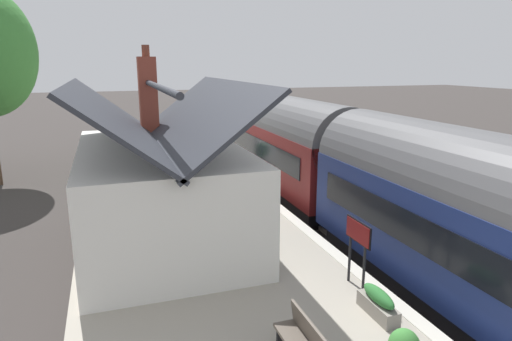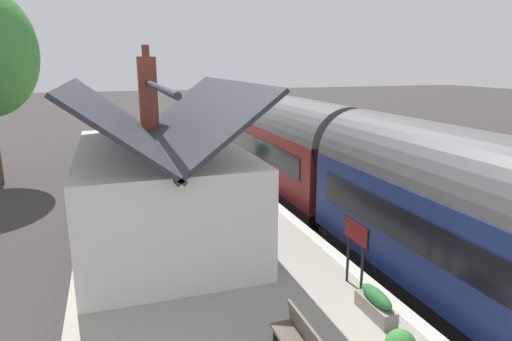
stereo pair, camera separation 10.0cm
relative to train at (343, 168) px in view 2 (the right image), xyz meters
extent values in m
plane|color=#383330|center=(3.96, 0.90, -2.22)|extent=(160.00, 160.00, 0.00)
cube|color=#A39B8C|center=(3.96, 5.24, -1.81)|extent=(32.00, 6.69, 0.81)
cube|color=beige|center=(3.96, 2.08, -1.40)|extent=(32.00, 0.36, 0.02)
cube|color=gray|center=(3.96, -0.72, -2.15)|extent=(52.00, 0.08, 0.14)
cube|color=gray|center=(3.96, 0.72, -2.15)|extent=(52.00, 0.08, 0.14)
cube|color=black|center=(5.11, 0.00, -1.87)|extent=(9.77, 2.29, 0.70)
cube|color=maroon|center=(5.11, 0.00, -0.37)|extent=(10.62, 2.70, 2.30)
cylinder|color=#515154|center=(5.11, 0.00, 0.78)|extent=(10.62, 2.65, 2.65)
cube|color=black|center=(5.11, 1.36, -0.08)|extent=(9.03, 0.03, 0.80)
cylinder|color=black|center=(8.29, 0.00, -1.87)|extent=(0.70, 2.16, 0.70)
cylinder|color=black|center=(1.92, 0.00, -1.87)|extent=(0.70, 2.16, 0.70)
cube|color=black|center=(10.44, 0.00, 0.03)|extent=(0.04, 2.16, 0.90)
cylinder|color=#F2EDCC|center=(10.46, 0.00, -0.95)|extent=(0.06, 0.24, 0.24)
cube|color=red|center=(10.50, 0.00, -1.40)|extent=(0.16, 2.56, 0.24)
cube|color=black|center=(-5.57, 0.00, -1.87)|extent=(8.96, 2.29, 0.70)
cube|color=navy|center=(-5.57, 0.00, -0.37)|extent=(9.74, 2.70, 2.30)
cylinder|color=#515154|center=(-5.57, 0.00, 0.78)|extent=(9.74, 2.65, 2.65)
cube|color=black|center=(-5.57, 1.36, -0.08)|extent=(8.28, 0.03, 0.80)
cylinder|color=black|center=(-2.65, 0.00, -1.87)|extent=(0.70, 2.16, 0.70)
cube|color=white|center=(-0.62, 6.21, -0.08)|extent=(7.34, 4.29, 2.66)
cube|color=#2D3038|center=(-0.62, 5.14, 2.07)|extent=(7.84, 2.41, 1.88)
cube|color=#2D3038|center=(-0.62, 7.28, 2.07)|extent=(7.84, 2.41, 1.88)
cylinder|color=#2D3038|center=(-0.62, 6.21, 2.90)|extent=(7.84, 0.16, 0.16)
cube|color=brown|center=(1.85, 6.21, 2.47)|extent=(0.56, 0.56, 2.44)
cylinder|color=brown|center=(1.85, 6.21, 3.87)|extent=(0.24, 0.24, 0.36)
cube|color=slate|center=(-1.94, 4.04, -0.36)|extent=(0.90, 0.06, 2.10)
cube|color=slate|center=(-3.34, 4.04, 0.29)|extent=(0.80, 0.05, 1.10)
cube|color=slate|center=(-0.54, 4.04, 0.29)|extent=(0.80, 0.05, 1.10)
cube|color=brown|center=(10.60, 4.85, -0.96)|extent=(1.40, 0.42, 0.06)
cube|color=brown|center=(10.61, 4.67, -0.73)|extent=(1.40, 0.12, 0.40)
cube|color=black|center=(10.04, 4.85, -1.19)|extent=(0.06, 0.36, 0.44)
cube|color=black|center=(11.16, 4.86, -1.19)|extent=(0.06, 0.36, 0.44)
cube|color=brown|center=(5.06, 4.67, -0.96)|extent=(1.41, 0.43, 0.06)
cube|color=brown|center=(5.06, 4.49, -0.73)|extent=(1.40, 0.13, 0.40)
cube|color=black|center=(4.50, 4.68, -1.19)|extent=(0.07, 0.36, 0.44)
cube|color=black|center=(5.62, 4.66, -1.19)|extent=(0.07, 0.36, 0.44)
cube|color=brown|center=(8.36, 4.77, -0.96)|extent=(1.41, 0.45, 0.06)
cube|color=brown|center=(8.35, 4.59, -0.73)|extent=(1.40, 0.16, 0.40)
cube|color=black|center=(7.80, 4.79, -1.19)|extent=(0.07, 0.36, 0.44)
cube|color=black|center=(8.92, 4.75, -1.19)|extent=(0.07, 0.36, 0.44)
cube|color=brown|center=(-7.16, 4.68, -0.73)|extent=(1.40, 0.11, 0.40)
cube|color=black|center=(-6.60, 4.86, -1.19)|extent=(0.06, 0.36, 0.44)
cube|color=gray|center=(-6.19, 2.71, -1.25)|extent=(1.07, 0.32, 0.31)
ellipsoid|color=#2D7233|center=(-6.19, 2.71, -0.98)|extent=(0.96, 0.29, 0.29)
cone|color=#B84566|center=(-7.76, 3.30, -0.74)|extent=(0.10, 0.10, 0.20)
cone|color=black|center=(7.69, 2.55, -1.22)|extent=(0.49, 0.49, 0.38)
cylinder|color=black|center=(7.69, 2.55, -1.38)|extent=(0.27, 0.27, 0.06)
ellipsoid|color=#2D7233|center=(7.69, 2.55, -0.79)|extent=(0.70, 0.70, 0.79)
cylinder|color=black|center=(8.57, 2.52, 0.00)|extent=(0.10, 0.10, 2.81)
cylinder|color=black|center=(8.57, 2.52, 1.25)|extent=(0.05, 0.50, 0.05)
cube|color=beige|center=(8.57, 2.52, 1.54)|extent=(0.24, 0.24, 0.32)
cone|color=black|center=(8.57, 2.52, 1.76)|extent=(0.32, 0.32, 0.14)
cylinder|color=black|center=(-5.33, 2.51, -0.86)|extent=(0.06, 0.06, 1.10)
cylinder|color=black|center=(-4.73, 2.51, -0.86)|extent=(0.06, 0.06, 1.10)
cube|color=maroon|center=(-5.03, 2.51, -0.09)|extent=(0.90, 0.06, 0.44)
cube|color=black|center=(-5.03, 2.51, -0.09)|extent=(0.96, 0.03, 0.50)
camera|label=1|loc=(-12.83, 7.55, 3.51)|focal=30.84mm
camera|label=2|loc=(-12.86, 7.45, 3.51)|focal=30.84mm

